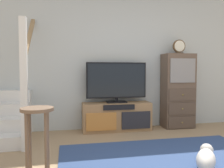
{
  "coord_description": "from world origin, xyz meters",
  "views": [
    {
      "loc": [
        -1.2,
        -1.82,
        1.09
      ],
      "look_at": [
        -0.44,
        1.92,
        0.87
      ],
      "focal_mm": 36.66,
      "sensor_mm": 36.0,
      "label": 1
    }
  ],
  "objects": [
    {
      "name": "desk_clock",
      "position": [
        0.9,
        2.19,
        1.54
      ],
      "size": [
        0.24,
        0.08,
        0.26
      ],
      "color": "#4C3823",
      "rests_on": "side_cabinet"
    },
    {
      "name": "area_rug",
      "position": [
        0.0,
        0.6,
        0.01
      ],
      "size": [
        2.6,
        1.8,
        0.01
      ],
      "primitive_type": "cube",
      "color": "navy",
      "rests_on": "ground_plane"
    },
    {
      "name": "bar_stool_near",
      "position": [
        -1.5,
        0.64,
        0.52
      ],
      "size": [
        0.34,
        0.34,
        0.71
      ],
      "color": "brown",
      "rests_on": "ground_plane"
    },
    {
      "name": "side_cabinet",
      "position": [
        0.9,
        2.2,
        0.7
      ],
      "size": [
        0.58,
        0.38,
        1.41
      ],
      "color": "brown",
      "rests_on": "ground_plane"
    },
    {
      "name": "staircase",
      "position": [
        -2.24,
        2.2,
        0.37
      ],
      "size": [
        1.0,
        1.36,
        2.2
      ],
      "color": "silver",
      "rests_on": "ground_plane"
    },
    {
      "name": "media_console",
      "position": [
        -0.3,
        2.19,
        0.25
      ],
      "size": [
        1.24,
        0.38,
        0.51
      ],
      "color": "#997047",
      "rests_on": "ground_plane"
    },
    {
      "name": "back_wall",
      "position": [
        0.0,
        2.46,
        1.35
      ],
      "size": [
        6.4,
        0.12,
        2.7
      ],
      "primitive_type": "cube",
      "color": "#B2B7B2",
      "rests_on": "ground_plane"
    },
    {
      "name": "dog",
      "position": [
        0.31,
        0.4,
        0.12
      ],
      "size": [
        0.42,
        0.48,
        0.23
      ],
      "color": "beige",
      "rests_on": "ground_plane"
    },
    {
      "name": "television",
      "position": [
        -0.3,
        2.22,
        0.9
      ],
      "size": [
        1.1,
        0.22,
        0.73
      ],
      "color": "black",
      "rests_on": "media_console"
    }
  ]
}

